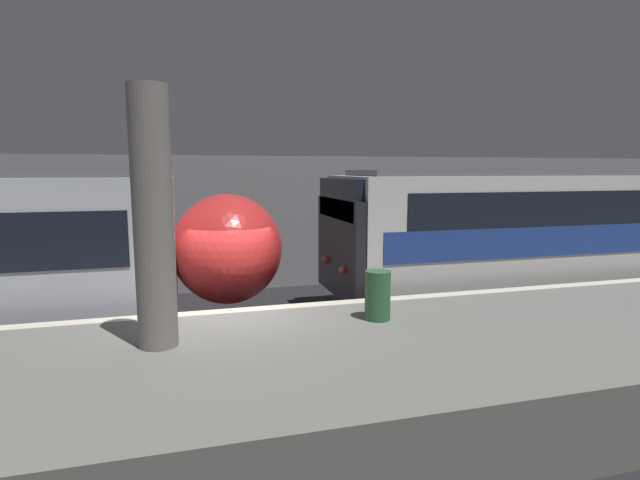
# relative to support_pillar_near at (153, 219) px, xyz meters

# --- Properties ---
(ground_plane) EXTENTS (120.00, 120.00, 0.00)m
(ground_plane) POSITION_rel_support_pillar_near_xyz_m (1.22, 1.68, -3.00)
(ground_plane) COLOR black
(platform) EXTENTS (40.00, 4.65, 1.15)m
(platform) POSITION_rel_support_pillar_near_xyz_m (1.22, -0.65, -2.43)
(platform) COLOR slate
(platform) RESTS_ON ground
(station_rear_barrier) EXTENTS (50.00, 0.15, 4.11)m
(station_rear_barrier) POSITION_rel_support_pillar_near_xyz_m (1.22, 7.88, -0.94)
(station_rear_barrier) COLOR gray
(station_rear_barrier) RESTS_ON ground
(support_pillar_near) EXTENTS (0.56, 0.56, 3.73)m
(support_pillar_near) POSITION_rel_support_pillar_near_xyz_m (0.00, 0.00, 0.00)
(support_pillar_near) COLOR slate
(support_pillar_near) RESTS_ON platform
(train_boxy) EXTENTS (18.27, 3.00, 3.69)m
(train_boxy) POSITION_rel_support_pillar_near_xyz_m (12.96, 3.71, -1.10)
(train_boxy) COLOR black
(train_boxy) RESTS_ON ground
(trash_bin) EXTENTS (0.44, 0.44, 0.85)m
(trash_bin) POSITION_rel_support_pillar_near_xyz_m (3.58, 0.34, -1.44)
(trash_bin) COLOR #2D5B38
(trash_bin) RESTS_ON platform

